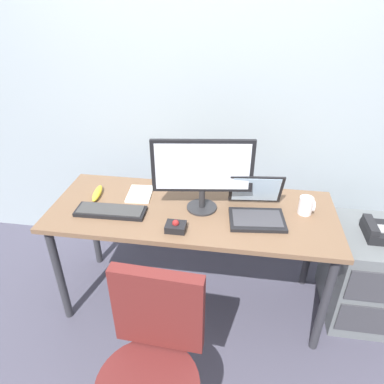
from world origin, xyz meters
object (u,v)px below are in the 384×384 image
(desk_phone, at_px, (378,231))
(monitor_main, at_px, (202,170))
(file_cabinet, at_px, (364,274))
(trackball_mouse, at_px, (176,226))
(office_chair, at_px, (153,380))
(coffee_mug, at_px, (306,206))
(banana, at_px, (97,193))
(keyboard, at_px, (111,211))
(paper_notepad, at_px, (140,194))
(laptop, at_px, (257,208))

(desk_phone, relative_size, monitor_main, 0.35)
(file_cabinet, distance_m, trackball_mouse, 1.28)
(file_cabinet, relative_size, desk_phone, 3.16)
(office_chair, height_order, monitor_main, monitor_main)
(office_chair, relative_size, monitor_main, 1.60)
(coffee_mug, bearing_deg, trackball_mouse, -159.19)
(office_chair, height_order, coffee_mug, office_chair)
(desk_phone, height_order, banana, banana)
(office_chair, bearing_deg, file_cabinet, 39.20)
(file_cabinet, relative_size, trackball_mouse, 5.75)
(keyboard, bearing_deg, coffee_mug, 8.44)
(file_cabinet, distance_m, desk_phone, 0.35)
(office_chair, xyz_separation_m, keyboard, (-0.42, 0.75, 0.35))
(coffee_mug, distance_m, banana, 1.28)
(keyboard, distance_m, paper_notepad, 0.25)
(banana, bearing_deg, coffee_mug, -0.16)
(paper_notepad, bearing_deg, file_cabinet, -1.59)
(laptop, xyz_separation_m, banana, (-0.99, 0.07, -0.03))
(banana, bearing_deg, office_chair, -58.30)
(keyboard, xyz_separation_m, coffee_mug, (1.13, 0.17, 0.04))
(laptop, relative_size, coffee_mug, 3.23)
(desk_phone, distance_m, paper_notepad, 1.45)
(desk_phone, relative_size, office_chair, 0.22)
(trackball_mouse, height_order, paper_notepad, trackball_mouse)
(keyboard, bearing_deg, banana, 131.18)
(trackball_mouse, bearing_deg, coffee_mug, 20.81)
(keyboard, height_order, trackball_mouse, trackball_mouse)
(monitor_main, bearing_deg, banana, 176.37)
(file_cabinet, height_order, trackball_mouse, trackball_mouse)
(laptop, bearing_deg, banana, 175.71)
(trackball_mouse, bearing_deg, office_chair, -89.00)
(file_cabinet, xyz_separation_m, laptop, (-0.72, -0.09, 0.49))
(office_chair, relative_size, trackball_mouse, 8.34)
(desk_phone, distance_m, trackball_mouse, 1.19)
(trackball_mouse, bearing_deg, file_cabinet, 14.07)
(file_cabinet, bearing_deg, laptop, -173.08)
(desk_phone, height_order, monitor_main, monitor_main)
(coffee_mug, relative_size, paper_notepad, 0.51)
(laptop, relative_size, banana, 1.79)
(desk_phone, height_order, trackball_mouse, trackball_mouse)
(office_chair, height_order, laptop, laptop)
(trackball_mouse, xyz_separation_m, coffee_mug, (0.72, 0.27, 0.03))
(keyboard, distance_m, coffee_mug, 1.14)
(desk_phone, bearing_deg, paper_notepad, 177.76)
(desk_phone, height_order, office_chair, office_chair)
(laptop, height_order, trackball_mouse, laptop)
(office_chair, distance_m, trackball_mouse, 0.74)
(monitor_main, bearing_deg, keyboard, -166.22)
(monitor_main, distance_m, coffee_mug, 0.64)
(keyboard, xyz_separation_m, laptop, (0.84, 0.10, 0.04))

